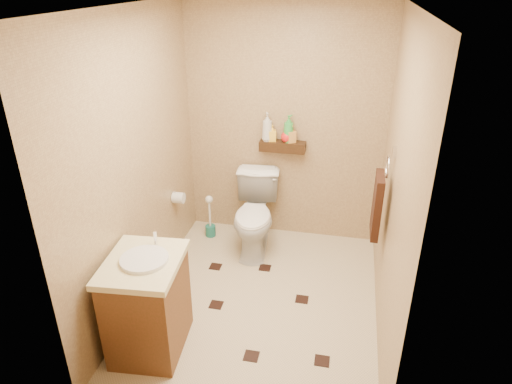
# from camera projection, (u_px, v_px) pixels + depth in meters

# --- Properties ---
(ground) EXTENTS (2.50, 2.50, 0.00)m
(ground) POSITION_uv_depth(u_px,v_px,m) (259.00, 302.00, 3.98)
(ground) COLOR beige
(ground) RESTS_ON ground
(wall_back) EXTENTS (2.00, 0.04, 2.40)m
(wall_back) POSITION_uv_depth(u_px,v_px,m) (284.00, 127.00, 4.56)
(wall_back) COLOR tan
(wall_back) RESTS_ON ground
(wall_front) EXTENTS (2.00, 0.04, 2.40)m
(wall_front) POSITION_uv_depth(u_px,v_px,m) (211.00, 272.00, 2.36)
(wall_front) COLOR tan
(wall_front) RESTS_ON ground
(wall_left) EXTENTS (0.04, 2.50, 2.40)m
(wall_left) POSITION_uv_depth(u_px,v_px,m) (137.00, 166.00, 3.65)
(wall_left) COLOR tan
(wall_left) RESTS_ON ground
(wall_right) EXTENTS (0.04, 2.50, 2.40)m
(wall_right) POSITION_uv_depth(u_px,v_px,m) (395.00, 188.00, 3.27)
(wall_right) COLOR tan
(wall_right) RESTS_ON ground
(ceiling) EXTENTS (2.00, 2.50, 0.02)m
(ceiling) POSITION_uv_depth(u_px,v_px,m) (260.00, 6.00, 2.94)
(ceiling) COLOR white
(ceiling) RESTS_ON wall_back
(wall_shelf) EXTENTS (0.46, 0.14, 0.10)m
(wall_shelf) POSITION_uv_depth(u_px,v_px,m) (282.00, 146.00, 4.57)
(wall_shelf) COLOR #36220E
(wall_shelf) RESTS_ON wall_back
(floor_accents) EXTENTS (1.22, 1.24, 0.01)m
(floor_accents) POSITION_uv_depth(u_px,v_px,m) (260.00, 305.00, 3.94)
(floor_accents) COLOR black
(floor_accents) RESTS_ON ground
(toilet) EXTENTS (0.51, 0.81, 0.78)m
(toilet) POSITION_uv_depth(u_px,v_px,m) (255.00, 215.00, 4.58)
(toilet) COLOR white
(toilet) RESTS_ON ground
(vanity) EXTENTS (0.58, 0.68, 0.90)m
(vanity) POSITION_uv_depth(u_px,v_px,m) (148.00, 303.00, 3.35)
(vanity) COLOR brown
(vanity) RESTS_ON ground
(toilet_brush) EXTENTS (0.11, 0.11, 0.48)m
(toilet_brush) POSITION_uv_depth(u_px,v_px,m) (210.00, 222.00, 4.91)
(toilet_brush) COLOR #19665A
(toilet_brush) RESTS_ON ground
(towel_ring) EXTENTS (0.12, 0.30, 0.76)m
(towel_ring) POSITION_uv_depth(u_px,v_px,m) (378.00, 203.00, 3.62)
(towel_ring) COLOR silver
(towel_ring) RESTS_ON wall_right
(toilet_paper) EXTENTS (0.12, 0.11, 0.12)m
(toilet_paper) POSITION_uv_depth(u_px,v_px,m) (178.00, 198.00, 4.47)
(toilet_paper) COLOR silver
(toilet_paper) RESTS_ON wall_left
(bottle_a) EXTENTS (0.14, 0.14, 0.28)m
(bottle_a) POSITION_uv_depth(u_px,v_px,m) (267.00, 127.00, 4.51)
(bottle_a) COLOR beige
(bottle_a) RESTS_ON wall_shelf
(bottle_b) EXTENTS (0.09, 0.09, 0.16)m
(bottle_b) POSITION_uv_depth(u_px,v_px,m) (272.00, 133.00, 4.53)
(bottle_b) COLOR yellow
(bottle_b) RESTS_ON wall_shelf
(bottle_c) EXTENTS (0.16, 0.16, 0.16)m
(bottle_c) POSITION_uv_depth(u_px,v_px,m) (287.00, 134.00, 4.50)
(bottle_c) COLOR red
(bottle_c) RESTS_ON wall_shelf
(bottle_d) EXTENTS (0.15, 0.15, 0.27)m
(bottle_d) POSITION_uv_depth(u_px,v_px,m) (289.00, 129.00, 4.48)
(bottle_d) COLOR green
(bottle_d) RESTS_ON wall_shelf
(bottle_e) EXTENTS (0.11, 0.11, 0.18)m
(bottle_e) POSITION_uv_depth(u_px,v_px,m) (291.00, 134.00, 4.49)
(bottle_e) COLOR #CB9043
(bottle_e) RESTS_ON wall_shelf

